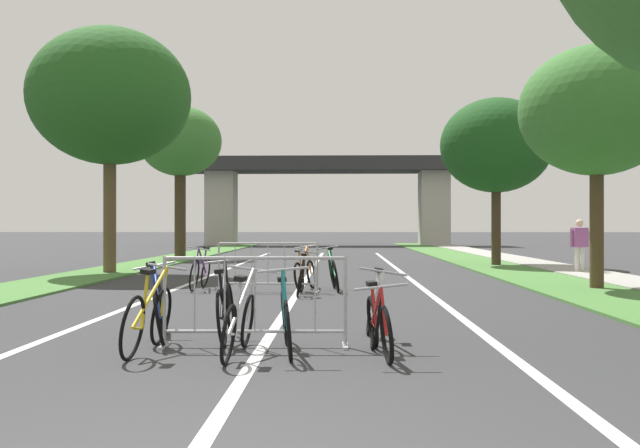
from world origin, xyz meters
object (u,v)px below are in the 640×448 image
object	(u,v)px
crowd_barrier_second	(268,268)
bicycle_yellow_5	(148,318)
tree_left_pine_far	(180,143)
bicycle_blue_9	(160,309)
bicycle_black_0	(226,309)
tree_right_maple_mid	(597,111)
tree_right_oak_near	(496,146)
bicycle_white_6	(374,311)
bicycle_teal_3	(286,319)
bicycle_orange_1	(305,274)
bicycle_green_4	(333,273)
crowd_barrier_nearest	(255,302)
bicycle_purple_8	(200,272)
pedestrian_pushing_bike	(579,241)
bicycle_red_2	(379,325)
bicycle_silver_7	(239,322)
bicycle_black_10	(301,277)
tree_left_cypress_far	(110,97)

from	to	relation	value
crowd_barrier_second	bicycle_yellow_5	world-z (taller)	crowd_barrier_second
tree_left_pine_far	bicycle_blue_9	world-z (taller)	tree_left_pine_far
bicycle_black_0	tree_right_maple_mid	bearing A→B (deg)	43.07
tree_right_oak_near	bicycle_white_6	bearing A→B (deg)	-106.67
bicycle_black_0	bicycle_teal_3	xyz separation A→B (m)	(0.79, -0.80, -0.02)
bicycle_orange_1	bicycle_green_4	world-z (taller)	bicycle_orange_1
bicycle_white_6	bicycle_blue_9	size ratio (longest dim) A/B	1.02
crowd_barrier_nearest	bicycle_purple_8	world-z (taller)	crowd_barrier_nearest
tree_left_pine_far	bicycle_green_4	distance (m)	17.50
tree_right_oak_near	bicycle_black_0	size ratio (longest dim) A/B	3.46
bicycle_teal_3	bicycle_yellow_5	size ratio (longest dim) A/B	1.02
bicycle_green_4	bicycle_teal_3	bearing A→B (deg)	-98.44
crowd_barrier_second	bicycle_orange_1	distance (m)	0.91
bicycle_black_0	bicycle_white_6	bearing A→B (deg)	-4.18
bicycle_white_6	bicycle_black_0	bearing A→B (deg)	-1.71
pedestrian_pushing_bike	bicycle_purple_8	bearing A→B (deg)	17.16
bicycle_orange_1	bicycle_teal_3	world-z (taller)	bicycle_orange_1
bicycle_orange_1	bicycle_red_2	xyz separation A→B (m)	(1.18, -7.97, -0.02)
bicycle_silver_7	tree_right_oak_near	bearing A→B (deg)	72.62
tree_left_pine_far	bicycle_black_0	distance (m)	23.54
tree_right_maple_mid	bicycle_black_0	bearing A→B (deg)	-134.03
bicycle_green_4	bicycle_red_2	bearing A→B (deg)	-91.02
bicycle_white_6	bicycle_blue_9	distance (m)	2.62
bicycle_yellow_5	bicycle_black_10	size ratio (longest dim) A/B	1.00
bicycle_red_2	bicycle_black_10	xyz separation A→B (m)	(-1.21, 6.96, 0.02)
crowd_barrier_second	bicycle_orange_1	bearing A→B (deg)	31.75
tree_left_cypress_far	bicycle_purple_8	xyz separation A→B (m)	(3.63, -5.12, -4.75)
bicycle_teal_3	bicycle_blue_9	size ratio (longest dim) A/B	1.01
tree_right_maple_mid	bicycle_blue_9	distance (m)	11.17
tree_left_cypress_far	tree_right_oak_near	size ratio (longest dim) A/B	1.23
tree_left_pine_far	pedestrian_pushing_bike	size ratio (longest dim) A/B	4.13
tree_right_maple_mid	bicycle_green_4	xyz separation A→B (m)	(-5.73, -0.29, -3.51)
bicycle_orange_1	bicycle_teal_3	size ratio (longest dim) A/B	0.95
tree_left_cypress_far	bicycle_purple_8	bearing A→B (deg)	-54.70
crowd_barrier_nearest	bicycle_red_2	bearing A→B (deg)	-21.45
crowd_barrier_nearest	bicycle_teal_3	size ratio (longest dim) A/B	1.26
crowd_barrier_second	bicycle_green_4	distance (m)	1.45
bicycle_orange_1	crowd_barrier_second	bearing A→B (deg)	-135.68
tree_left_cypress_far	tree_left_pine_far	xyz separation A→B (m)	(-0.18, 10.20, -0.18)
bicycle_green_4	bicycle_black_10	world-z (taller)	bicycle_green_4
crowd_barrier_nearest	bicycle_red_2	distance (m)	1.52
tree_left_pine_far	bicycle_yellow_5	world-z (taller)	tree_left_pine_far
tree_left_pine_far	bicycle_black_10	bearing A→B (deg)	-69.74
tree_left_pine_far	bicycle_white_6	world-z (taller)	tree_left_pine_far
bicycle_purple_8	tree_right_oak_near	bearing A→B (deg)	-128.48
tree_left_cypress_far	tree_right_maple_mid	bearing A→B (deg)	-22.18
bicycle_white_6	bicycle_silver_7	size ratio (longest dim) A/B	1.01
tree_left_cypress_far	bicycle_black_0	size ratio (longest dim) A/B	4.26
bicycle_silver_7	bicycle_blue_9	xyz separation A→B (m)	(-1.13, 1.07, 0.02)
tree_right_maple_mid	bicycle_white_6	xyz separation A→B (m)	(-5.18, -7.26, -3.52)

